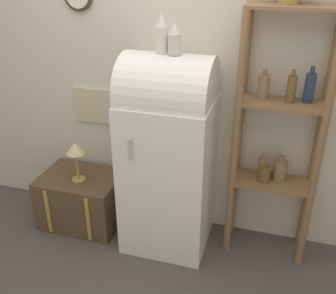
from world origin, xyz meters
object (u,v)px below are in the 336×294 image
at_px(suitcase_trunk, 82,199).
at_px(vase_left, 162,34).
at_px(refrigerator, 168,152).
at_px(vase_center, 175,40).
at_px(desk_lamp, 76,151).

height_order(suitcase_trunk, vase_left, vase_left).
bearing_deg(refrigerator, suitcase_trunk, 179.45).
distance_m(vase_center, desk_lamp, 1.20).
distance_m(refrigerator, vase_center, 0.82).
relative_size(suitcase_trunk, desk_lamp, 1.92).
height_order(vase_left, desk_lamp, vase_left).
height_order(suitcase_trunk, vase_center, vase_center).
relative_size(refrigerator, vase_left, 5.91).
bearing_deg(desk_lamp, vase_left, 3.88).
relative_size(suitcase_trunk, vase_center, 3.24).
height_order(vase_left, vase_center, vase_left).
height_order(vase_center, desk_lamp, vase_center).
xyz_separation_m(suitcase_trunk, desk_lamp, (0.02, -0.05, 0.48)).
bearing_deg(vase_center, vase_left, 168.32).
relative_size(vase_center, desk_lamp, 0.59).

